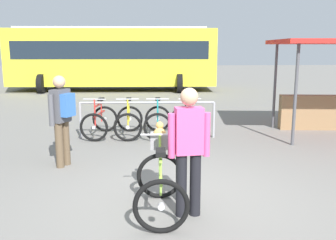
{
  "coord_description": "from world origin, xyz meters",
  "views": [
    {
      "loc": [
        -0.54,
        -4.93,
        2.11
      ],
      "look_at": [
        -0.17,
        0.72,
        1.0
      ],
      "focal_mm": 39.38,
      "sensor_mm": 36.0,
      "label": 1
    }
  ],
  "objects_px": {
    "pedestrian_with_backpack": "(62,115)",
    "market_stall": "(335,77)",
    "racked_bike_teal": "(158,121)",
    "person_with_featured_bike": "(189,147)",
    "racked_bike_yellow": "(129,121)",
    "bus_distant": "(113,55)",
    "racked_bike_red": "(100,121)",
    "featured_bicycle": "(160,175)",
    "racked_bike_black": "(187,121)"
  },
  "relations": [
    {
      "from": "racked_bike_teal",
      "to": "person_with_featured_bike",
      "type": "relative_size",
      "value": 0.69
    },
    {
      "from": "racked_bike_black",
      "to": "pedestrian_with_backpack",
      "type": "distance_m",
      "value": 3.35
    },
    {
      "from": "racked_bike_red",
      "to": "featured_bicycle",
      "type": "distance_m",
      "value": 4.4
    },
    {
      "from": "featured_bicycle",
      "to": "market_stall",
      "type": "relative_size",
      "value": 0.37
    },
    {
      "from": "featured_bicycle",
      "to": "pedestrian_with_backpack",
      "type": "distance_m",
      "value": 2.6
    },
    {
      "from": "featured_bicycle",
      "to": "racked_bike_red",
      "type": "bearing_deg",
      "value": 106.82
    },
    {
      "from": "racked_bike_black",
      "to": "pedestrian_with_backpack",
      "type": "height_order",
      "value": "pedestrian_with_backpack"
    },
    {
      "from": "bus_distant",
      "to": "racked_bike_black",
      "type": "bearing_deg",
      "value": -75.85
    },
    {
      "from": "featured_bicycle",
      "to": "pedestrian_with_backpack",
      "type": "height_order",
      "value": "pedestrian_with_backpack"
    },
    {
      "from": "racked_bike_black",
      "to": "featured_bicycle",
      "type": "relative_size",
      "value": 0.92
    },
    {
      "from": "racked_bike_black",
      "to": "bus_distant",
      "type": "bearing_deg",
      "value": 104.15
    },
    {
      "from": "person_with_featured_bike",
      "to": "pedestrian_with_backpack",
      "type": "height_order",
      "value": "same"
    },
    {
      "from": "person_with_featured_bike",
      "to": "bus_distant",
      "type": "relative_size",
      "value": 0.16
    },
    {
      "from": "pedestrian_with_backpack",
      "to": "market_stall",
      "type": "relative_size",
      "value": 0.49
    },
    {
      "from": "racked_bike_yellow",
      "to": "featured_bicycle",
      "type": "distance_m",
      "value": 4.23
    },
    {
      "from": "racked_bike_teal",
      "to": "racked_bike_yellow",
      "type": "bearing_deg",
      "value": 177.59
    },
    {
      "from": "racked_bike_yellow",
      "to": "racked_bike_teal",
      "type": "height_order",
      "value": "same"
    },
    {
      "from": "racked_bike_red",
      "to": "racked_bike_teal",
      "type": "xyz_separation_m",
      "value": [
        1.4,
        -0.06,
        -0.0
      ]
    },
    {
      "from": "racked_bike_teal",
      "to": "pedestrian_with_backpack",
      "type": "bearing_deg",
      "value": -128.89
    },
    {
      "from": "racked_bike_red",
      "to": "racked_bike_yellow",
      "type": "xyz_separation_m",
      "value": [
        0.7,
        -0.03,
        -0.0
      ]
    },
    {
      "from": "pedestrian_with_backpack",
      "to": "racked_bike_red",
      "type": "bearing_deg",
      "value": 80.44
    },
    {
      "from": "racked_bike_red",
      "to": "pedestrian_with_backpack",
      "type": "bearing_deg",
      "value": -99.56
    },
    {
      "from": "racked_bike_yellow",
      "to": "racked_bike_teal",
      "type": "distance_m",
      "value": 0.7
    },
    {
      "from": "racked_bike_teal",
      "to": "market_stall",
      "type": "xyz_separation_m",
      "value": [
        4.36,
        0.06,
        1.03
      ]
    },
    {
      "from": "racked_bike_black",
      "to": "featured_bicycle",
      "type": "height_order",
      "value": "featured_bicycle"
    },
    {
      "from": "racked_bike_yellow",
      "to": "bus_distant",
      "type": "xyz_separation_m",
      "value": [
        -1.13,
        9.97,
        1.37
      ]
    },
    {
      "from": "market_stall",
      "to": "bus_distant",
      "type": "bearing_deg",
      "value": 121.89
    },
    {
      "from": "racked_bike_teal",
      "to": "bus_distant",
      "type": "relative_size",
      "value": 0.11
    },
    {
      "from": "racked_bike_red",
      "to": "pedestrian_with_backpack",
      "type": "relative_size",
      "value": 0.72
    },
    {
      "from": "racked_bike_yellow",
      "to": "pedestrian_with_backpack",
      "type": "height_order",
      "value": "pedestrian_with_backpack"
    },
    {
      "from": "pedestrian_with_backpack",
      "to": "racked_bike_black",
      "type": "bearing_deg",
      "value": 41.29
    },
    {
      "from": "racked_bike_yellow",
      "to": "racked_bike_black",
      "type": "relative_size",
      "value": 0.97
    },
    {
      "from": "racked_bike_red",
      "to": "racked_bike_black",
      "type": "relative_size",
      "value": 1.04
    },
    {
      "from": "featured_bicycle",
      "to": "bus_distant",
      "type": "xyz_separation_m",
      "value": [
        -1.7,
        14.16,
        1.25
      ]
    },
    {
      "from": "racked_bike_yellow",
      "to": "pedestrian_with_backpack",
      "type": "relative_size",
      "value": 0.67
    },
    {
      "from": "racked_bike_red",
      "to": "featured_bicycle",
      "type": "bearing_deg",
      "value": -73.18
    },
    {
      "from": "pedestrian_with_backpack",
      "to": "market_stall",
      "type": "bearing_deg",
      "value": 20.31
    },
    {
      "from": "racked_bike_yellow",
      "to": "racked_bike_black",
      "type": "height_order",
      "value": "same"
    },
    {
      "from": "person_with_featured_bike",
      "to": "market_stall",
      "type": "xyz_separation_m",
      "value": [
        4.14,
        4.41,
        0.49
      ]
    },
    {
      "from": "racked_bike_teal",
      "to": "person_with_featured_bike",
      "type": "distance_m",
      "value": 4.38
    },
    {
      "from": "racked_bike_yellow",
      "to": "bus_distant",
      "type": "distance_m",
      "value": 10.13
    },
    {
      "from": "bus_distant",
      "to": "market_stall",
      "type": "height_order",
      "value": "bus_distant"
    },
    {
      "from": "person_with_featured_bike",
      "to": "racked_bike_black",
      "type": "bearing_deg",
      "value": 83.65
    },
    {
      "from": "racked_bike_yellow",
      "to": "pedestrian_with_backpack",
      "type": "xyz_separation_m",
      "value": [
        -1.08,
        -2.24,
        0.57
      ]
    },
    {
      "from": "racked_bike_yellow",
      "to": "featured_bicycle",
      "type": "bearing_deg",
      "value": -82.19
    },
    {
      "from": "person_with_featured_bike",
      "to": "pedestrian_with_backpack",
      "type": "bearing_deg",
      "value": 133.14
    },
    {
      "from": "racked_bike_black",
      "to": "person_with_featured_bike",
      "type": "height_order",
      "value": "person_with_featured_bike"
    },
    {
      "from": "pedestrian_with_backpack",
      "to": "person_with_featured_bike",
      "type": "bearing_deg",
      "value": -46.86
    },
    {
      "from": "racked_bike_red",
      "to": "market_stall",
      "type": "relative_size",
      "value": 0.35
    },
    {
      "from": "racked_bike_black",
      "to": "person_with_featured_bike",
      "type": "relative_size",
      "value": 0.69
    }
  ]
}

